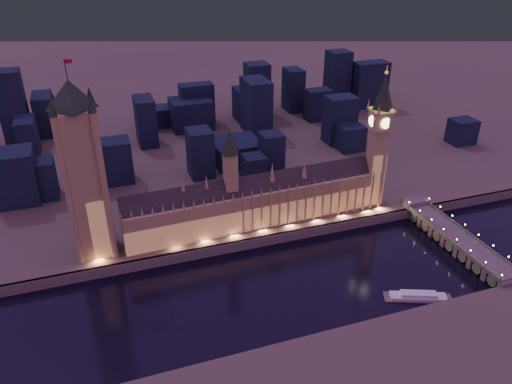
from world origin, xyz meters
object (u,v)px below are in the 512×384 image
object	(u,v)px
westminster_bridge	(453,238)
elizabeth_tower	(380,130)
palace_of_westminster	(256,201)
victoria_tower	(83,164)
river_boat	(418,296)

from	to	relation	value
westminster_bridge	elizabeth_tower	bearing A→B (deg)	115.04
palace_of_westminster	victoria_tower	xyz separation A→B (m)	(-117.21, 0.19, 47.95)
river_boat	westminster_bridge	bearing A→B (deg)	36.16
palace_of_westminster	westminster_bridge	size ratio (longest dim) A/B	1.79
palace_of_westminster	river_boat	bearing A→B (deg)	-56.81
palace_of_westminster	elizabeth_tower	xyz separation A→B (m)	(100.79, 0.19, 44.24)
palace_of_westminster	victoria_tower	bearing A→B (deg)	179.90
victoria_tower	westminster_bridge	size ratio (longest dim) A/B	1.18
victoria_tower	elizabeth_tower	xyz separation A→B (m)	(218.00, -0.00, -3.71)
victoria_tower	river_boat	size ratio (longest dim) A/B	3.08
westminster_bridge	victoria_tower	bearing A→B (deg)	165.26
elizabeth_tower	palace_of_westminster	bearing A→B (deg)	-179.89
elizabeth_tower	victoria_tower	bearing A→B (deg)	180.00
victoria_tower	elizabeth_tower	distance (m)	218.03
palace_of_westminster	westminster_bridge	world-z (taller)	palace_of_westminster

